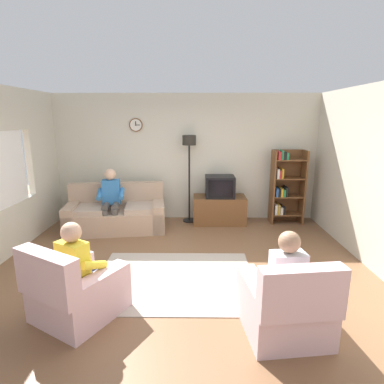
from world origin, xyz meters
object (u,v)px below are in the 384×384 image
Objects in this scene: tv at (220,186)px; armchair_near_bookshelf at (285,307)px; armchair_near_window at (77,293)px; person_on_couch at (111,197)px; bookshelf at (285,186)px; tv_stand at (219,210)px; person_in_left_armchair at (81,264)px; floor_lamp at (189,155)px; person_in_right_armchair at (283,275)px; couch at (116,214)px.

tv reaches higher than armchair_near_bookshelf.
person_on_couch is (-0.31, 2.72, 0.41)m from armchair_near_window.
bookshelf is 1.34× the size of armchair_near_window.
person_in_left_armchair is (-1.80, -3.18, 0.31)m from tv_stand.
armchair_near_bookshelf is (2.26, -0.25, 0.00)m from armchair_near_window.
armchair_near_bookshelf is (0.41, -3.48, -0.51)m from tv.
person_in_right_armchair is (1.04, -3.51, -0.85)m from floor_lamp.
armchair_near_window is 2.76m from person_on_couch.
floor_lamp is 1.59× the size of armchair_near_window.
bookshelf reaches higher than person_in_left_armchair.
tv_stand is 0.95× the size of armchair_near_window.
armchair_near_window reaches higher than tv_stand.
tv is 0.92m from floor_lamp.
floor_lamp reaches higher than tv_stand.
armchair_near_bookshelf is 0.86× the size of person_in_right_armchair.
floor_lamp is 1.65× the size of person_in_right_armchair.
floor_lamp is at bearing 179.25° from bookshelf.
person_in_right_armchair is (2.21, -0.24, 0.00)m from person_in_left_armchair.
tv is (2.10, 0.40, 0.49)m from couch.
tv is 1.38m from bookshelf.
person_in_left_armchair is (-1.16, -3.27, -0.85)m from floor_lamp.
armchair_near_window is at bearing 175.96° from person_in_right_armchair.
person_in_right_armchair is at bearing -4.04° from armchair_near_window.
bookshelf is at bearing 74.85° from armchair_near_bookshelf.
armchair_near_bookshelf reaches higher than tv_stand.
person_in_right_armchair is at bearing 96.74° from armchair_near_bookshelf.
armchair_near_window is 1.04× the size of person_in_left_armchair.
tv is at bearing 13.38° from person_on_couch.
armchair_near_bookshelf is at bearing -8.35° from person_in_left_armchair.
armchair_near_window is (0.25, -2.83, -0.02)m from couch.
couch is 1.92m from floor_lamp.
person_on_couch reaches higher than tv.
person_in_left_armchair is at bearing 60.41° from armchair_near_window.
person_in_right_armchair reaches higher than tv_stand.
person_in_left_armchair is at bearing -83.93° from couch.
armchair_near_bookshelf is 0.78× the size of person_on_couch.
floor_lamp is at bearing 22.79° from person_on_couch.
person_on_couch is at bearing 97.55° from person_in_left_armchair.
tv is at bearing 10.88° from couch.
armchair_near_bookshelf is at bearing -83.26° from tv_stand.
bookshelf reaches higher than tv_stand.
tv_stand is 1.14× the size of armchair_near_bookshelf.
person_in_right_armchair is at bearing -6.12° from person_in_left_armchair.
couch is at bearing 129.21° from armchair_near_bookshelf.
tv_stand is at bearing 60.42° from armchair_near_window.
person_in_right_armchair reaches higher than couch.
person_in_right_armchair is at bearing -48.37° from person_on_couch.
tv is 0.48× the size of person_on_couch.
couch is 2.06× the size of armchair_near_bookshelf.
tv_stand is 3.74m from armchair_near_window.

